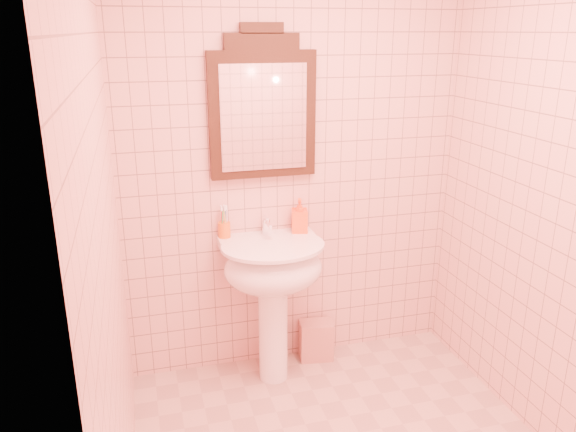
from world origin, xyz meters
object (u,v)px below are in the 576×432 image
object	(u,v)px
mirror	(263,108)
towel	(316,340)
pedestal_sink	(273,277)
soap_dispenser	(300,216)
toothbrush_cup	(224,229)

from	to	relation	value
mirror	towel	bearing A→B (deg)	-11.54
pedestal_sink	towel	world-z (taller)	pedestal_sink
soap_dispenser	towel	world-z (taller)	soap_dispenser
pedestal_sink	toothbrush_cup	xyz separation A→B (m)	(-0.24, 0.18, 0.25)
soap_dispenser	mirror	bearing A→B (deg)	179.49
mirror	towel	size ratio (longest dim) A/B	3.33
pedestal_sink	soap_dispenser	xyz separation A→B (m)	(0.20, 0.15, 0.30)
pedestal_sink	soap_dispenser	distance (m)	0.39
mirror	toothbrush_cup	size ratio (longest dim) A/B	5.09
soap_dispenser	towel	size ratio (longest dim) A/B	0.81
toothbrush_cup	soap_dispenser	distance (m)	0.44
toothbrush_cup	towel	size ratio (longest dim) A/B	0.65
pedestal_sink	mirror	distance (m)	0.94
mirror	towel	world-z (taller)	mirror
toothbrush_cup	soap_dispenser	world-z (taller)	soap_dispenser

